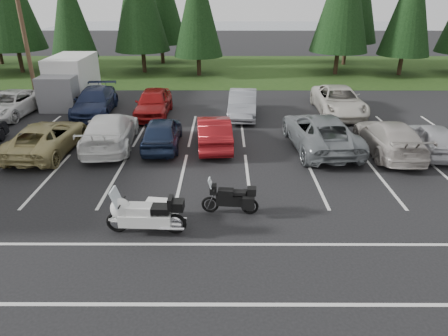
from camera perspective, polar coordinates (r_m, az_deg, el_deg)
ground at (r=15.40m, az=-8.35°, el=-3.17°), size 120.00×120.00×0.00m
grass_strip at (r=38.21m, az=-3.35°, el=13.83°), size 80.00×16.00×0.01m
lake_water at (r=68.86m, az=1.69°, el=18.64°), size 70.00×50.00×0.02m
utility_pole at (r=28.38m, az=-26.75°, el=17.26°), size 1.60×0.26×9.00m
box_truck at (r=28.50m, az=-21.42°, el=11.48°), size 2.40×5.60×2.90m
stall_markings at (r=17.17m, az=-7.45°, el=-0.05°), size 32.00×16.00×0.01m
conifer_3 at (r=37.18m, az=-21.30°, el=20.22°), size 3.87×3.87×9.02m
conifer_5 at (r=35.18m, az=-3.82°, el=22.12°), size 4.14×4.14×9.63m
conifer_7 at (r=38.44m, az=25.20°, el=20.52°), size 4.27×4.27×9.94m
car_near_2 at (r=20.24m, az=-24.02°, el=4.00°), size 2.56×5.25×1.44m
car_near_3 at (r=19.93m, az=-16.00°, el=5.16°), size 2.72×5.67×1.59m
car_near_4 at (r=19.37m, az=-8.86°, el=5.08°), size 1.87×4.35×1.46m
car_near_5 at (r=19.24m, az=-1.48°, el=5.23°), size 1.90×4.54×1.46m
car_near_6 at (r=19.50m, az=13.58°, el=5.07°), size 3.15×6.06×1.63m
car_near_7 at (r=19.92m, az=22.49°, el=4.06°), size 2.14×5.19×1.50m
car_near_8 at (r=20.81m, az=27.55°, el=3.79°), size 2.06×4.23×1.39m
car_far_0 at (r=27.13m, az=-28.31°, el=8.03°), size 2.78×5.30×1.42m
car_far_1 at (r=25.61m, az=-17.99°, el=9.03°), size 2.45×5.33×1.51m
car_far_2 at (r=24.29m, az=-10.05°, el=9.16°), size 1.92×4.71×1.60m
car_far_3 at (r=23.89m, az=2.69°, el=9.12°), size 1.90×4.64×1.50m
car_far_4 at (r=25.40m, az=16.06°, el=9.22°), size 2.74×5.70×1.57m
touring_motorcycle at (r=12.59m, az=-11.20°, el=-6.11°), size 2.83×0.99×1.55m
cargo_trailer at (r=13.40m, az=-9.04°, el=-6.09°), size 1.54×0.99×0.67m
adventure_motorcycle at (r=13.45m, az=0.86°, el=-4.05°), size 2.21×0.94×1.31m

